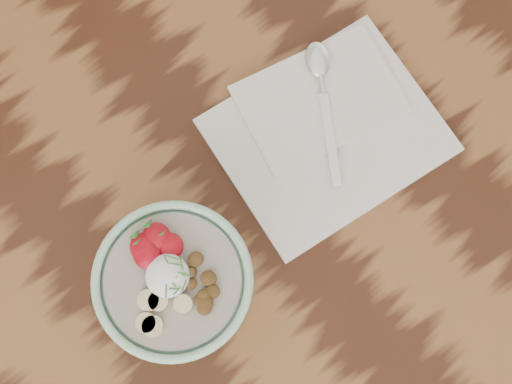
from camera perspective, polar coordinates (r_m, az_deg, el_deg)
table at (r=96.86cm, az=-0.01°, el=-1.74°), size 160.00×90.00×75.00cm
breakfast_bowl at (r=80.70cm, az=-6.45°, el=-7.23°), size 17.49×17.49×11.65cm
napkin at (r=89.84cm, az=5.61°, el=5.14°), size 28.74×24.77×1.63cm
spoon at (r=90.50cm, az=5.21°, el=8.98°), size 11.88×17.28×1.00cm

